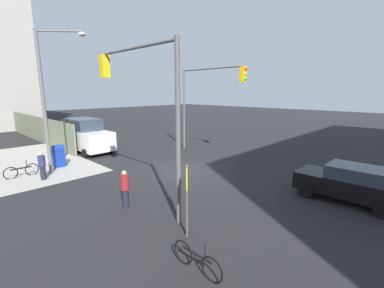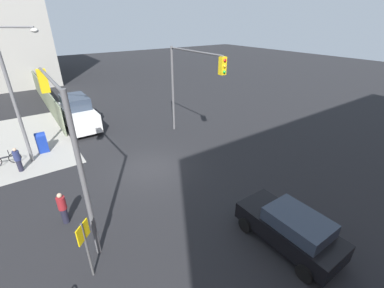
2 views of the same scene
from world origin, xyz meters
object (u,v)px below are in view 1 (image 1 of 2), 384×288
Objects in this scene: traffic_signal_se_corner at (205,92)px; bicycle_at_crosswalk at (197,260)px; van_white_delivery at (86,135)px; bicycle_leaning_on_fence at (22,171)px; street_lamp_corner at (49,92)px; pedestrian_crossing at (42,166)px; mailbox_blue at (58,155)px; pedestrian_waiting at (125,188)px; hatchback_black at (351,183)px; traffic_signal_nw_corner at (143,95)px.

bicycle_at_crosswalk is at bearing 130.59° from traffic_signal_se_corner.
van_white_delivery reaches higher than bicycle_leaning_on_fence.
street_lamp_corner is 4.09m from pedestrian_crossing.
street_lamp_corner is at bearing 104.26° from pedestrian_crossing.
mailbox_blue is 8.20m from pedestrian_waiting.
bicycle_at_crosswalk is at bearing 118.28° from pedestrian_waiting.
street_lamp_corner is 4.57× the size of bicycle_leaning_on_fence.
mailbox_blue is at bearing 25.25° from hatchback_black.
pedestrian_crossing is (12.72, 8.44, -0.05)m from hatchback_black.
bicycle_leaning_on_fence is (3.41, 11.70, -4.32)m from traffic_signal_se_corner.
pedestrian_crossing is (2.01, 11.00, -3.86)m from traffic_signal_se_corner.
hatchback_black is at bearing 175.33° from pedestrian_waiting.
street_lamp_corner is (2.76, 10.03, 0.04)m from traffic_signal_se_corner.
traffic_signal_se_corner reaches higher than bicycle_leaning_on_fence.
pedestrian_waiting is at bearing 113.37° from traffic_signal_se_corner.
bicycle_leaning_on_fence is 12.46m from bicycle_at_crosswalk.
mailbox_blue is at bearing 133.67° from van_white_delivery.
bicycle_leaning_on_fence is at bearing 18.37° from traffic_signal_nw_corner.
traffic_signal_se_corner reaches higher than mailbox_blue.
van_white_delivery is 11.77m from pedestrian_waiting.
hatchback_black is 0.77× the size of van_white_delivery.
bicycle_leaning_on_fence is at bearing 124.11° from van_white_delivery.
bicycle_leaning_on_fence is at bearing -37.54° from pedestrian_waiting.
street_lamp_corner is 15.88m from hatchback_black.
traffic_signal_nw_corner is 0.81× the size of street_lamp_corner.
pedestrian_waiting is 7.87m from bicycle_leaning_on_fence.
traffic_signal_nw_corner is 4.55× the size of mailbox_blue.
pedestrian_crossing is at bearing 79.66° from traffic_signal_se_corner.
van_white_delivery is 16.62m from bicycle_at_crosswalk.
traffic_signal_nw_corner reaches higher than hatchback_black.
bicycle_at_crosswalk is at bearing -174.49° from bicycle_leaning_on_fence.
bicycle_at_crosswalk is (-13.00, 1.00, -0.42)m from mailbox_blue.
bicycle_leaning_on_fence is (7.60, 2.00, -0.47)m from pedestrian_waiting.
traffic_signal_nw_corner is 9.58m from hatchback_black.
pedestrian_crossing is (-2.00, 1.50, 0.03)m from mailbox_blue.
pedestrian_waiting is at bearing 178.60° from mailbox_blue.
mailbox_blue is 0.82× the size of bicycle_at_crosswalk.
traffic_signal_nw_corner is 3.71× the size of bicycle_leaning_on_fence.
traffic_signal_nw_corner is 6.23m from bicycle_at_crosswalk.
traffic_signal_nw_corner is 7.54m from street_lamp_corner.
pedestrian_waiting is at bearing -11.57° from pedestrian_crossing.
mailbox_blue is 0.34× the size of hatchback_black.
hatchback_black is 2.39× the size of bicycle_leaning_on_fence.
hatchback_black is 16.83m from bicycle_leaning_on_fence.
hatchback_black reaches higher than bicycle_at_crosswalk.
street_lamp_corner is (7.47, 1.03, 0.09)m from traffic_signal_nw_corner.
pedestrian_waiting reaches higher than pedestrian_crossing.
traffic_signal_se_corner is (4.71, -9.00, 0.05)m from traffic_signal_nw_corner.
traffic_signal_se_corner is at bearing 56.24° from pedestrian_crossing.
street_lamp_corner reaches higher than hatchback_black.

